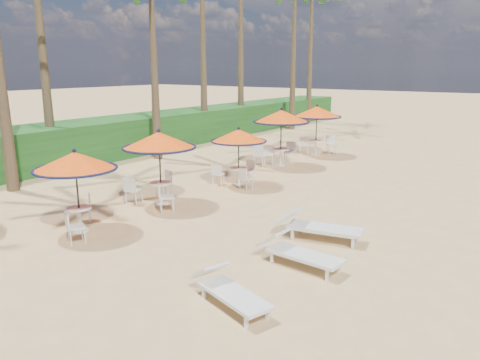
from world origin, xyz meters
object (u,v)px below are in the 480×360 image
(station_0, at_px, (76,169))
(station_2, at_px, (238,143))
(station_4, at_px, (317,116))
(station_3, at_px, (280,123))
(lounger_far, at_px, (316,225))
(lounger_near, at_px, (228,289))
(lounger_mid, at_px, (297,251))
(station_1, at_px, (158,149))

(station_0, distance_m, station_2, 6.61)
(station_4, bearing_deg, station_3, -92.70)
(station_4, bearing_deg, lounger_far, -63.98)
(lounger_near, xyz_separation_m, lounger_mid, (0.20, 2.29, 0.02))
(lounger_mid, bearing_deg, station_3, 127.24)
(station_1, bearing_deg, station_4, 88.75)
(station_4, relative_size, lounger_far, 1.11)
(station_2, bearing_deg, lounger_near, -56.05)
(station_2, xyz_separation_m, lounger_mid, (5.26, -5.24, -1.25))
(station_4, bearing_deg, station_2, -87.10)
(station_0, bearing_deg, station_3, 89.93)
(station_0, height_order, station_1, station_1)
(lounger_mid, bearing_deg, station_0, -162.01)
(station_2, distance_m, lounger_near, 9.16)
(station_0, height_order, station_3, station_3)
(station_4, height_order, lounger_mid, station_4)
(lounger_mid, bearing_deg, lounger_near, -90.05)
(station_1, relative_size, station_2, 1.12)
(lounger_mid, distance_m, lounger_far, 1.78)
(lounger_mid, bearing_deg, station_1, 168.41)
(lounger_near, bearing_deg, station_1, 162.74)
(station_2, height_order, lounger_far, station_2)
(lounger_mid, height_order, lounger_far, lounger_far)
(station_4, xyz_separation_m, lounger_mid, (5.63, -12.50, -1.58))
(station_4, distance_m, lounger_mid, 13.80)
(station_4, bearing_deg, station_1, -91.25)
(station_2, height_order, station_3, station_3)
(lounger_near, relative_size, lounger_mid, 0.96)
(station_0, bearing_deg, station_4, 89.29)
(station_4, relative_size, lounger_near, 1.29)
(station_1, relative_size, lounger_near, 1.25)
(station_1, relative_size, lounger_mid, 1.19)
(station_1, relative_size, station_3, 0.94)
(station_0, height_order, lounger_far, station_0)
(station_2, distance_m, station_3, 3.95)
(station_2, relative_size, station_4, 0.86)
(station_1, xyz_separation_m, station_2, (0.60, 3.50, -0.19))
(lounger_near, bearing_deg, station_3, 134.19)
(station_3, relative_size, lounger_near, 1.32)
(station_0, height_order, lounger_near, station_0)
(station_2, height_order, station_4, station_4)
(station_1, distance_m, station_3, 7.40)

